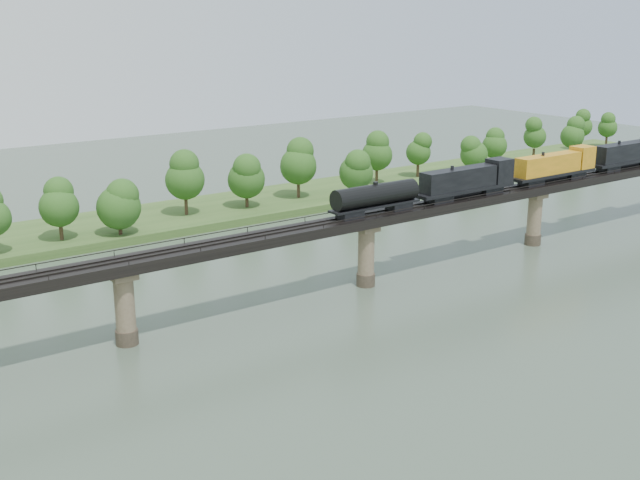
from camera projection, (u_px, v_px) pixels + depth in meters
ground at (510, 347)px, 103.90m from camera, size 400.00×400.00×0.00m
far_bank at (203, 213)px, 170.09m from camera, size 300.00×24.00×1.60m
bridge at (366, 253)px, 125.84m from camera, size 236.00×30.00×11.50m
bridge_superstructure at (367, 213)px, 124.10m from camera, size 220.00×4.90×0.75m
far_treeline at (175, 184)px, 159.79m from camera, size 289.06×17.54×13.60m
freight_train at (527, 171)px, 144.12m from camera, size 84.40×3.29×5.81m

